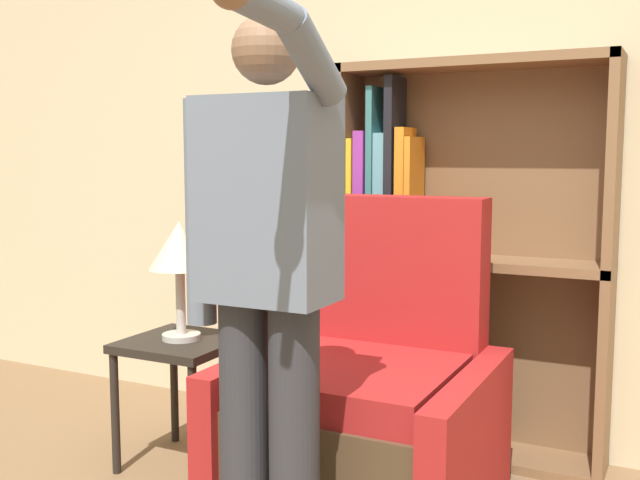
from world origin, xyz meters
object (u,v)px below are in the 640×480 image
object	(u,v)px
armchair	(368,413)
person_standing	(265,280)
table_lamp	(180,251)
bookcase	(437,270)
side_table	(182,360)

from	to	relation	value
armchair	person_standing	bearing A→B (deg)	-93.18
person_standing	table_lamp	xyz separation A→B (m)	(-0.83, 0.69, -0.05)
bookcase	side_table	distance (m)	1.19
bookcase	person_standing	world-z (taller)	bookcase
side_table	armchair	bearing A→B (deg)	0.05
person_standing	bookcase	bearing A→B (deg)	86.68
bookcase	side_table	xyz separation A→B (m)	(-0.91, -0.69, -0.36)
armchair	table_lamp	bearing A→B (deg)	-179.95
table_lamp	bookcase	bearing A→B (deg)	37.20
bookcase	side_table	world-z (taller)	bookcase
bookcase	armchair	bearing A→B (deg)	-93.46
side_table	person_standing	bearing A→B (deg)	-39.73
person_standing	side_table	distance (m)	1.19
armchair	person_standing	distance (m)	0.92
side_table	table_lamp	world-z (taller)	table_lamp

